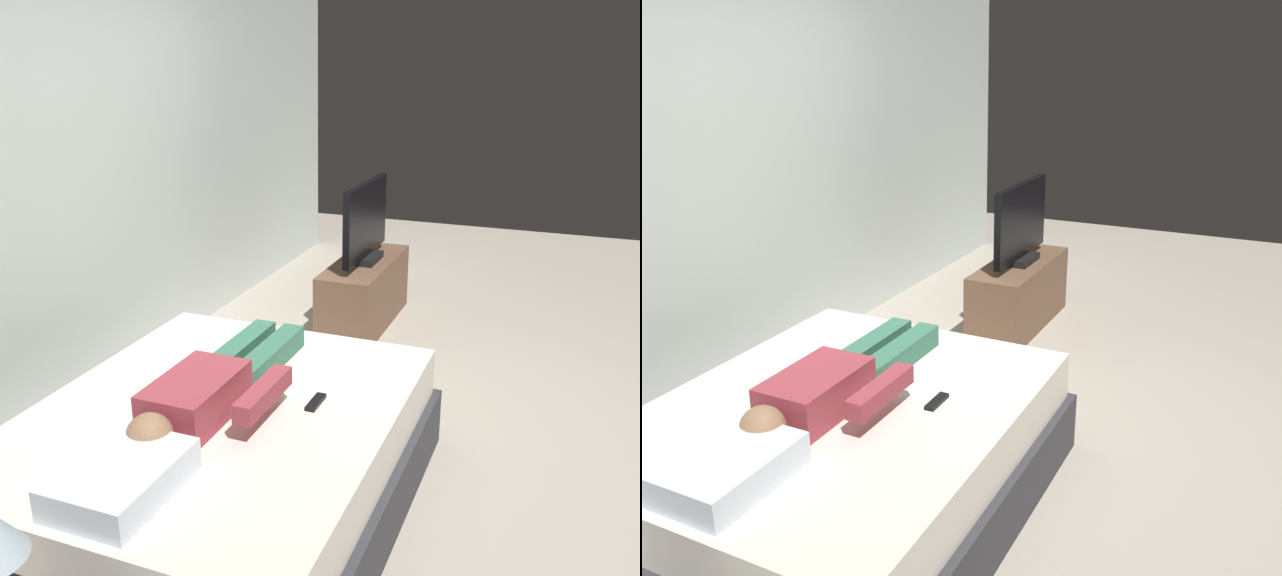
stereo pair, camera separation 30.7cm
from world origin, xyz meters
The scene contains 8 objects.
ground_plane centered at (0.00, 0.00, 0.00)m, with size 10.00×10.00×0.00m, color #ADA393.
back_wall centered at (0.40, 1.71, 1.40)m, with size 6.40×0.10×2.80m, color silver.
bed centered at (-0.90, 0.36, 0.26)m, with size 1.94×1.57×0.54m.
pillow centered at (-1.56, 0.36, 0.60)m, with size 0.48×0.34×0.12m, color white.
person centered at (-0.87, 0.38, 0.62)m, with size 1.26×0.46×0.18m.
remote centered at (-0.72, -0.03, 0.55)m, with size 0.15×0.04×0.02m, color black.
tv_stand centered at (1.54, 0.47, 0.25)m, with size 1.10×0.40×0.50m, color brown.
tv centered at (1.54, 0.47, 0.78)m, with size 0.88×0.20×0.59m.
Camera 1 is at (-3.19, -1.01, 1.98)m, focal length 38.81 mm.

